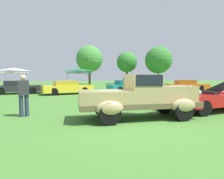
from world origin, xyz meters
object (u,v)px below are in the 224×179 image
at_px(feature_pickup_truck, 140,96).
at_px(spectator_between_cars, 125,84).
at_px(neighbor_convertible, 213,98).
at_px(canopy_tent_left_field, 14,70).
at_px(canopy_tent_center_field, 78,70).
at_px(show_car_teal, 126,86).
at_px(show_car_yellow, 67,88).
at_px(spectator_near_truck, 24,94).
at_px(show_car_charcoal, 18,87).
at_px(show_car_orange, 186,85).

distance_m(feature_pickup_truck, spectator_between_cars, 9.30).
xyz_separation_m(neighbor_convertible, canopy_tent_left_field, (-12.55, 18.84, 1.84)).
bearing_deg(canopy_tent_left_field, canopy_tent_center_field, -4.95).
height_order(neighbor_convertible, show_car_teal, neighbor_convertible).
xyz_separation_m(feature_pickup_truck, show_car_teal, (3.67, 11.45, -0.27)).
relative_size(show_car_yellow, canopy_tent_center_field, 1.48).
xyz_separation_m(show_car_yellow, canopy_tent_center_field, (1.79, 7.92, 1.82)).
height_order(spectator_near_truck, spectator_between_cars, same).
bearing_deg(feature_pickup_truck, show_car_charcoal, 118.27).
bearing_deg(canopy_tent_left_field, spectator_near_truck, -76.85).
distance_m(feature_pickup_truck, show_car_orange, 15.60).
relative_size(show_car_charcoal, spectator_near_truck, 2.60).
height_order(show_car_teal, canopy_tent_center_field, canopy_tent_center_field).
bearing_deg(show_car_teal, canopy_tent_center_field, 119.82).
relative_size(show_car_teal, spectator_near_truck, 2.39).
xyz_separation_m(show_car_charcoal, canopy_tent_center_field, (6.23, 6.22, 1.82)).
distance_m(show_car_charcoal, spectator_near_truck, 11.13).
height_order(spectator_between_cars, canopy_tent_center_field, canopy_tent_center_field).
bearing_deg(canopy_tent_left_field, show_car_teal, -33.10).
height_order(show_car_yellow, canopy_tent_left_field, canopy_tent_left_field).
bearing_deg(canopy_tent_left_field, feature_pickup_truck, -66.29).
xyz_separation_m(show_car_yellow, show_car_teal, (5.94, 0.67, -0.00)).
distance_m(show_car_charcoal, canopy_tent_center_field, 8.99).
relative_size(show_car_yellow, canopy_tent_left_field, 1.63).
bearing_deg(feature_pickup_truck, show_car_teal, 72.25).
bearing_deg(canopy_tent_left_field, neighbor_convertible, -56.33).
xyz_separation_m(spectator_near_truck, spectator_between_cars, (7.02, 7.31, 0.00)).
distance_m(show_car_orange, canopy_tent_left_field, 21.11).
xyz_separation_m(neighbor_convertible, spectator_near_truck, (-8.39, 1.05, 0.33)).
bearing_deg(canopy_tent_left_field, show_car_charcoal, -75.37).
bearing_deg(spectator_between_cars, show_car_charcoal, 159.17).
bearing_deg(neighbor_convertible, show_car_yellow, 121.67).
bearing_deg(spectator_near_truck, show_car_yellow, 77.21).
bearing_deg(canopy_tent_center_field, feature_pickup_truck, -88.51).
bearing_deg(spectator_near_truck, canopy_tent_left_field, 103.15).
height_order(show_car_yellow, spectator_between_cars, spectator_between_cars).
bearing_deg(show_car_teal, feature_pickup_truck, -107.75).
bearing_deg(show_car_yellow, canopy_tent_center_field, 77.25).
height_order(show_car_charcoal, canopy_tent_left_field, canopy_tent_left_field).
bearing_deg(canopy_tent_left_field, spectator_between_cars, -43.17).
relative_size(show_car_charcoal, show_car_orange, 0.91).
relative_size(show_car_orange, canopy_tent_left_field, 1.67).
bearing_deg(show_car_orange, canopy_tent_center_field, 146.53).
relative_size(spectator_between_cars, canopy_tent_left_field, 0.58).
distance_m(feature_pickup_truck, show_car_yellow, 11.03).
distance_m(spectator_between_cars, canopy_tent_left_field, 15.40).
distance_m(show_car_charcoal, show_car_yellow, 4.75).
xyz_separation_m(feature_pickup_truck, show_car_orange, (10.86, 11.20, -0.27)).
distance_m(show_car_yellow, show_car_orange, 13.14).
relative_size(show_car_yellow, spectator_near_truck, 2.79).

